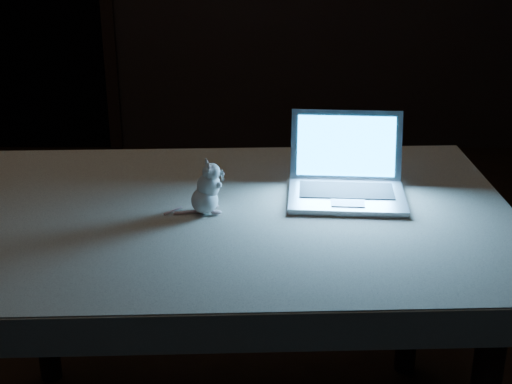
# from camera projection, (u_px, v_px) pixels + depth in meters

# --- Properties ---
(floor) EXTENTS (5.00, 5.00, 0.00)m
(floor) POSITION_uv_depth(u_px,v_px,m) (160.00, 357.00, 2.87)
(floor) COLOR black
(floor) RESTS_ON ground
(table) EXTENTS (1.58, 1.06, 0.83)m
(table) POSITION_uv_depth(u_px,v_px,m) (228.00, 336.00, 2.26)
(table) COLOR black
(table) RESTS_ON floor
(tablecloth) EXTENTS (1.79, 1.32, 0.10)m
(tablecloth) POSITION_uv_depth(u_px,v_px,m) (251.00, 227.00, 2.12)
(tablecloth) COLOR beige
(tablecloth) RESTS_ON table
(laptop) EXTENTS (0.36, 0.32, 0.23)m
(laptop) POSITION_uv_depth(u_px,v_px,m) (348.00, 163.00, 2.13)
(laptop) COLOR #A8A7AC
(laptop) RESTS_ON tablecloth
(plush_mouse) EXTENTS (0.14, 0.14, 0.15)m
(plush_mouse) POSITION_uv_depth(u_px,v_px,m) (204.00, 187.00, 2.06)
(plush_mouse) COLOR silver
(plush_mouse) RESTS_ON tablecloth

